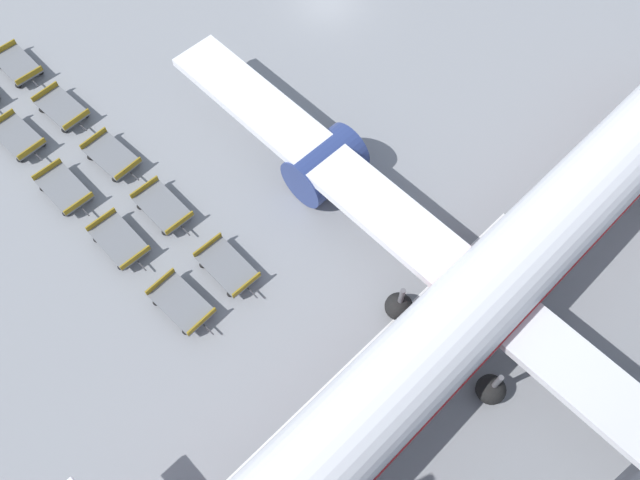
# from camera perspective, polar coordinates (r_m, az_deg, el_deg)

# --- Properties ---
(ground_plane) EXTENTS (500.00, 500.00, 0.00)m
(ground_plane) POSITION_cam_1_polar(r_m,az_deg,el_deg) (42.46, 0.68, 20.86)
(ground_plane) COLOR gray
(airplane) EXTENTS (40.98, 42.82, 11.33)m
(airplane) POSITION_cam_1_polar(r_m,az_deg,el_deg) (28.13, 16.38, -3.25)
(airplane) COLOR white
(airplane) RESTS_ON ground_plane
(baggage_dolly_row_near_col_b) EXTENTS (3.83, 2.23, 0.92)m
(baggage_dolly_row_near_col_b) POSITION_cam_1_polar(r_m,az_deg,el_deg) (38.11, -25.90, 8.46)
(baggage_dolly_row_near_col_b) COLOR slate
(baggage_dolly_row_near_col_b) RESTS_ON ground_plane
(baggage_dolly_row_near_col_c) EXTENTS (3.82, 2.10, 0.92)m
(baggage_dolly_row_near_col_c) POSITION_cam_1_polar(r_m,az_deg,el_deg) (35.01, -22.34, 4.34)
(baggage_dolly_row_near_col_c) COLOR slate
(baggage_dolly_row_near_col_c) RESTS_ON ground_plane
(baggage_dolly_row_near_col_d) EXTENTS (3.81, 2.06, 0.92)m
(baggage_dolly_row_near_col_d) POSITION_cam_1_polar(r_m,az_deg,el_deg) (32.38, -17.87, -0.08)
(baggage_dolly_row_near_col_d) COLOR slate
(baggage_dolly_row_near_col_d) RESTS_ON ground_plane
(baggage_dolly_row_near_col_e) EXTENTS (3.83, 2.22, 0.92)m
(baggage_dolly_row_near_col_e) POSITION_cam_1_polar(r_m,az_deg,el_deg) (30.07, -12.53, -5.68)
(baggage_dolly_row_near_col_e) COLOR slate
(baggage_dolly_row_near_col_e) RESTS_ON ground_plane
(baggage_dolly_row_mid_a_col_a) EXTENTS (3.82, 2.08, 0.92)m
(baggage_dolly_row_mid_a_col_a) POSITION_cam_1_polar(r_m,az_deg,el_deg) (41.80, -25.92, 14.19)
(baggage_dolly_row_mid_a_col_a) COLOR slate
(baggage_dolly_row_mid_a_col_a) RESTS_ON ground_plane
(baggage_dolly_row_mid_a_col_b) EXTENTS (3.83, 2.24, 0.92)m
(baggage_dolly_row_mid_a_col_b) POSITION_cam_1_polar(r_m,az_deg,el_deg) (38.46, -22.51, 11.04)
(baggage_dolly_row_mid_a_col_b) COLOR slate
(baggage_dolly_row_mid_a_col_b) RESTS_ON ground_plane
(baggage_dolly_row_mid_a_col_c) EXTENTS (3.83, 2.25, 0.92)m
(baggage_dolly_row_mid_a_col_c) POSITION_cam_1_polar(r_m,az_deg,el_deg) (35.39, -18.49, 7.27)
(baggage_dolly_row_mid_a_col_c) COLOR slate
(baggage_dolly_row_mid_a_col_c) RESTS_ON ground_plane
(baggage_dolly_row_mid_a_col_d) EXTENTS (3.82, 2.07, 0.92)m
(baggage_dolly_row_mid_a_col_d) POSITION_cam_1_polar(r_m,az_deg,el_deg) (32.79, -14.18, 2.90)
(baggage_dolly_row_mid_a_col_d) COLOR slate
(baggage_dolly_row_mid_a_col_d) RESTS_ON ground_plane
(baggage_dolly_row_mid_a_col_e) EXTENTS (3.81, 2.06, 0.92)m
(baggage_dolly_row_mid_a_col_e) POSITION_cam_1_polar(r_m,az_deg,el_deg) (30.48, -8.46, -2.45)
(baggage_dolly_row_mid_a_col_e) COLOR slate
(baggage_dolly_row_mid_a_col_e) RESTS_ON ground_plane
(stand_guidance_stripe) EXTENTS (3.76, 27.00, 0.01)m
(stand_guidance_stripe) POSITION_cam_1_polar(r_m,az_deg,el_deg) (28.42, -0.39, -14.27)
(stand_guidance_stripe) COLOR white
(stand_guidance_stripe) RESTS_ON ground_plane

